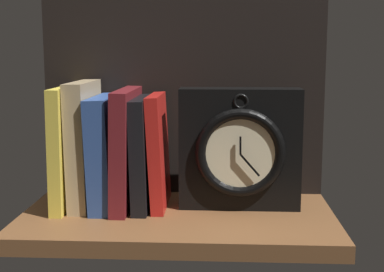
% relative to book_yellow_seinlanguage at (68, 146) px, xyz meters
% --- Properties ---
extents(ground_plane, '(0.49, 0.27, 0.03)m').
position_rel_book_yellow_seinlanguage_xyz_m(ground_plane, '(0.19, -0.04, -0.11)').
color(ground_plane, brown).
extents(back_panel, '(0.49, 0.01, 0.40)m').
position_rel_book_yellow_seinlanguage_xyz_m(back_panel, '(0.19, 0.09, 0.10)').
color(back_panel, black).
rests_on(back_panel, ground_plane).
extents(book_yellow_seinlanguage, '(0.02, 0.16, 0.20)m').
position_rel_book_yellow_seinlanguage_xyz_m(book_yellow_seinlanguage, '(0.00, 0.00, 0.00)').
color(book_yellow_seinlanguage, gold).
rests_on(book_yellow_seinlanguage, ground_plane).
extents(book_tan_shortstories, '(0.03, 0.14, 0.20)m').
position_rel_book_yellow_seinlanguage_xyz_m(book_tan_shortstories, '(0.03, 0.00, 0.00)').
color(book_tan_shortstories, tan).
rests_on(book_tan_shortstories, ground_plane).
extents(book_blue_modern, '(0.04, 0.16, 0.18)m').
position_rel_book_yellow_seinlanguage_xyz_m(book_blue_modern, '(0.06, 0.00, -0.01)').
color(book_blue_modern, '#2D4C8E').
rests_on(book_blue_modern, ground_plane).
extents(book_maroon_dawkins, '(0.03, 0.17, 0.19)m').
position_rel_book_yellow_seinlanguage_xyz_m(book_maroon_dawkins, '(0.10, 0.00, -0.00)').
color(book_maroon_dawkins, maroon).
rests_on(book_maroon_dawkins, ground_plane).
extents(book_black_skeptic, '(0.03, 0.15, 0.18)m').
position_rel_book_yellow_seinlanguage_xyz_m(book_black_skeptic, '(0.13, 0.00, -0.01)').
color(book_black_skeptic, black).
rests_on(book_black_skeptic, ground_plane).
extents(book_red_requiem, '(0.03, 0.13, 0.18)m').
position_rel_book_yellow_seinlanguage_xyz_m(book_red_requiem, '(0.15, 0.00, -0.01)').
color(book_red_requiem, red).
rests_on(book_red_requiem, ground_plane).
extents(framed_clock, '(0.19, 0.07, 0.19)m').
position_rel_book_yellow_seinlanguage_xyz_m(framed_clock, '(0.28, -0.00, -0.00)').
color(framed_clock, black).
rests_on(framed_clock, ground_plane).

